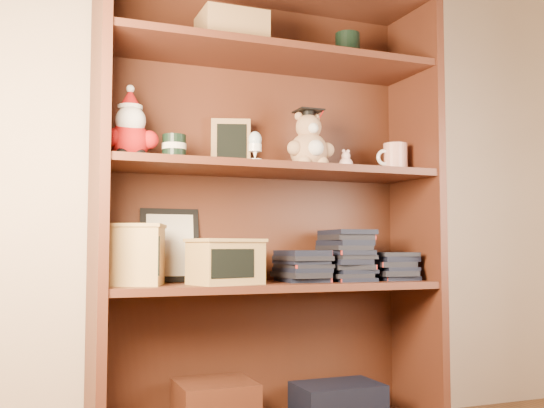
{
  "coord_description": "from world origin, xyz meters",
  "views": [
    {
      "loc": [
        -0.98,
        -0.74,
        0.67
      ],
      "look_at": [
        -0.18,
        1.3,
        0.82
      ],
      "focal_mm": 42.0,
      "sensor_mm": 36.0,
      "label": 1
    }
  ],
  "objects_px": {
    "bookcase": "(266,217)",
    "grad_teddy_bear": "(309,145)",
    "teacher_mug": "(395,158)",
    "treats_box": "(135,254)"
  },
  "relations": [
    {
      "from": "bookcase",
      "to": "teacher_mug",
      "type": "distance_m",
      "value": 0.55
    },
    {
      "from": "bookcase",
      "to": "teacher_mug",
      "type": "bearing_deg",
      "value": -5.78
    },
    {
      "from": "grad_teddy_bear",
      "to": "treats_box",
      "type": "xyz_separation_m",
      "value": [
        -0.61,
        0.01,
        -0.38
      ]
    },
    {
      "from": "bookcase",
      "to": "grad_teddy_bear",
      "type": "distance_m",
      "value": 0.3
    },
    {
      "from": "bookcase",
      "to": "grad_teddy_bear",
      "type": "xyz_separation_m",
      "value": [
        0.14,
        -0.06,
        0.25
      ]
    },
    {
      "from": "teacher_mug",
      "to": "treats_box",
      "type": "bearing_deg",
      "value": -179.95
    },
    {
      "from": "treats_box",
      "to": "bookcase",
      "type": "bearing_deg",
      "value": 6.31
    },
    {
      "from": "grad_teddy_bear",
      "to": "teacher_mug",
      "type": "bearing_deg",
      "value": 1.05
    },
    {
      "from": "bookcase",
      "to": "treats_box",
      "type": "relative_size",
      "value": 7.1
    },
    {
      "from": "grad_teddy_bear",
      "to": "treats_box",
      "type": "distance_m",
      "value": 0.72
    }
  ]
}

